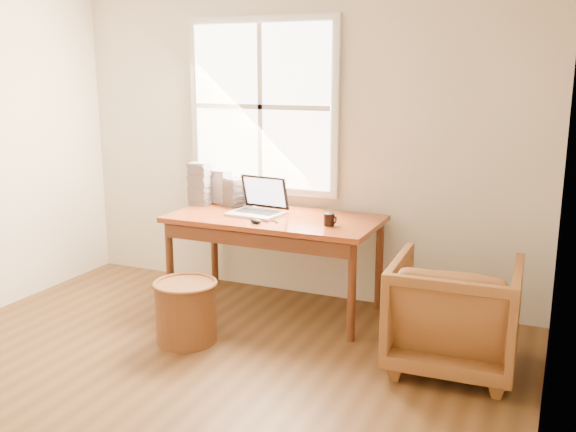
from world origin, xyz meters
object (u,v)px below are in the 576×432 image
Objects in this scene: desk at (275,219)px; armchair at (454,314)px; laptop at (255,194)px; coffee_mug at (329,219)px; wicker_stool at (186,312)px; cd_stack_a at (221,187)px.

desk is 1.57m from armchair.
laptop reaches higher than coffee_mug.
coffee_mug is (0.79, 0.69, 0.59)m from wicker_stool.
desk is at bearing -23.90° from cd_stack_a.
desk is 3.83× the size of wicker_stool.
desk is 3.50× the size of laptop.
coffee_mug is (0.48, -0.11, 0.06)m from desk.
armchair is 1.88× the size of wicker_stool.
cd_stack_a is at bearing 156.10° from desk.
wicker_stool is at bearing 8.53° from armchair.
armchair is at bearing -9.02° from laptop.
armchair is at bearing -19.54° from cd_stack_a.
wicker_stool is 4.73× the size of coffee_mug.
coffee_mug reaches higher than armchair.
coffee_mug is at bearing -19.02° from cd_stack_a.
cd_stack_a is (-2.07, 0.73, 0.53)m from armchair.
wicker_stool is (-1.75, -0.34, -0.15)m from armchair.
wicker_stool is 1.31m from cd_stack_a.
cd_stack_a is (-1.10, 0.38, 0.09)m from coffee_mug.
wicker_stool is at bearing -95.37° from laptop.
cd_stack_a reaches higher than coffee_mug.
wicker_stool is (-0.30, -0.80, -0.52)m from desk.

